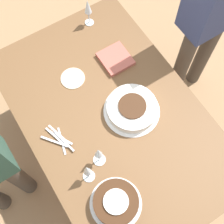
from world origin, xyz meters
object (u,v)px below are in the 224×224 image
Objects in this scene: cake_front_chocolate at (116,203)px; wine_glass_extra at (88,8)px; cake_center_white at (132,109)px; wine_glass_far at (98,153)px; wine_glass_near at (87,171)px.

cake_front_chocolate is 1.21m from wine_glass_extra.
cake_center_white is 1.66× the size of wine_glass_far.
cake_center_white is 1.56× the size of wine_glass_near.
wine_glass_near is (0.20, -0.41, 0.11)m from cake_center_white.
wine_glass_near is at bearing -30.53° from wine_glass_extra.
cake_center_white is at bearing -9.55° from wine_glass_extra.
cake_front_chocolate is 1.31× the size of wine_glass_extra.
wine_glass_near is 1.05m from wine_glass_extra.
wine_glass_near reaches higher than wine_glass_extra.
wine_glass_near is 1.01× the size of wine_glass_extra.
cake_front_chocolate is at bearing 13.13° from wine_glass_near.
cake_center_white is at bearing 115.77° from wine_glass_far.
wine_glass_far reaches higher than cake_front_chocolate.
wine_glass_far is (-0.05, 0.10, -0.01)m from wine_glass_near.
wine_glass_near is 1.06× the size of wine_glass_far.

